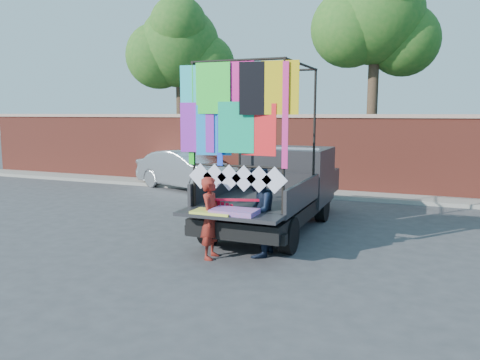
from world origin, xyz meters
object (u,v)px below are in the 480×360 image
at_px(sedan, 188,170).
at_px(woman, 211,218).
at_px(man, 258,212).
at_px(pickup_truck, 282,187).

distance_m(sedan, woman, 8.03).
relative_size(sedan, man, 2.46).
height_order(pickup_truck, sedan, pickup_truck).
bearing_deg(sedan, man, -123.34).
bearing_deg(sedan, woman, -129.52).
bearing_deg(woman, man, -64.53).
distance_m(woman, man, 0.87).
xyz_separation_m(pickup_truck, woman, (-0.40, -3.05, -0.15)).
xyz_separation_m(pickup_truck, man, (0.35, -2.61, -0.07)).
height_order(pickup_truck, woman, pickup_truck).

